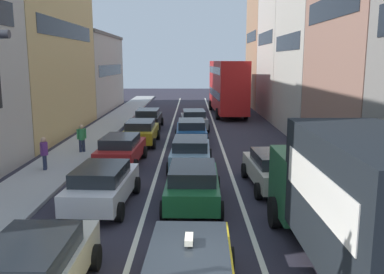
# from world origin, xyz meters

# --- Properties ---
(sidewalk_left) EXTENTS (2.60, 64.00, 0.14)m
(sidewalk_left) POSITION_xyz_m (-6.70, 20.00, 0.07)
(sidewalk_left) COLOR #A9A9A9
(sidewalk_left) RESTS_ON ground
(lane_stripe_left) EXTENTS (0.16, 60.00, 0.01)m
(lane_stripe_left) POSITION_xyz_m (-1.70, 20.00, 0.01)
(lane_stripe_left) COLOR silver
(lane_stripe_left) RESTS_ON ground
(lane_stripe_right) EXTENTS (0.16, 60.00, 0.01)m
(lane_stripe_right) POSITION_xyz_m (1.70, 20.00, 0.01)
(lane_stripe_right) COLOR silver
(lane_stripe_right) RESTS_ON ground
(building_row_left) EXTENTS (7.20, 43.90, 13.39)m
(building_row_left) POSITION_xyz_m (-12.00, 19.63, 6.04)
(building_row_left) COLOR #B2ADA3
(building_row_left) RESTS_ON ground
(building_row_right) EXTENTS (7.20, 43.90, 14.20)m
(building_row_right) POSITION_xyz_m (9.90, 22.47, 6.56)
(building_row_right) COLOR #9E7556
(building_row_right) RESTS_ON ground
(removalist_box_truck) EXTENTS (2.75, 7.72, 3.58)m
(removalist_box_truck) POSITION_xyz_m (3.70, 2.30, 1.97)
(removalist_box_truck) COLOR #1E5933
(removalist_box_truck) RESTS_ON ground
(taxi_centre_lane_front) EXTENTS (2.17, 4.35, 1.66)m
(taxi_centre_lane_front) POSITION_xyz_m (-0.14, 0.96, 0.80)
(taxi_centre_lane_front) COLOR yellow
(taxi_centre_lane_front) RESTS_ON ground
(sedan_left_lane_front) EXTENTS (2.08, 4.31, 1.49)m
(sedan_left_lane_front) POSITION_xyz_m (-3.41, 1.07, 0.80)
(sedan_left_lane_front) COLOR beige
(sedan_left_lane_front) RESTS_ON ground
(sedan_centre_lane_second) EXTENTS (2.13, 4.34, 1.49)m
(sedan_centre_lane_second) POSITION_xyz_m (-0.06, 7.24, 0.80)
(sedan_centre_lane_second) COLOR #19592D
(sedan_centre_lane_second) RESTS_ON ground
(wagon_left_lane_second) EXTENTS (2.25, 4.39, 1.49)m
(wagon_left_lane_second) POSITION_xyz_m (-3.26, 7.15, 0.80)
(wagon_left_lane_second) COLOR silver
(wagon_left_lane_second) RESTS_ON ground
(hatchback_centre_lane_third) EXTENTS (2.16, 4.35, 1.49)m
(hatchback_centre_lane_third) POSITION_xyz_m (-0.15, 12.40, 0.80)
(hatchback_centre_lane_third) COLOR #759EB7
(hatchback_centre_lane_third) RESTS_ON ground
(sedan_left_lane_third) EXTENTS (2.20, 4.37, 1.49)m
(sedan_left_lane_third) POSITION_xyz_m (-3.59, 13.01, 0.80)
(sedan_left_lane_third) COLOR #A51E1E
(sedan_left_lane_third) RESTS_ON ground
(coupe_centre_lane_fourth) EXTENTS (2.13, 4.33, 1.49)m
(coupe_centre_lane_fourth) POSITION_xyz_m (-0.13, 18.48, 0.80)
(coupe_centre_lane_fourth) COLOR #194C8C
(coupe_centre_lane_fourth) RESTS_ON ground
(sedan_left_lane_fourth) EXTENTS (2.09, 4.32, 1.49)m
(sedan_left_lane_fourth) POSITION_xyz_m (-3.24, 18.21, 0.80)
(sedan_left_lane_fourth) COLOR #B29319
(sedan_left_lane_fourth) RESTS_ON ground
(sedan_centre_lane_fifth) EXTENTS (2.25, 4.39, 1.49)m
(sedan_centre_lane_fifth) POSITION_xyz_m (0.05, 23.69, 0.80)
(sedan_centre_lane_fifth) COLOR gray
(sedan_centre_lane_fifth) RESTS_ON ground
(sedan_left_lane_fifth) EXTENTS (2.08, 4.31, 1.49)m
(sedan_left_lane_fifth) POSITION_xyz_m (-3.42, 24.22, 0.80)
(sedan_left_lane_fifth) COLOR black
(sedan_left_lane_fifth) RESTS_ON ground
(sedan_right_lane_behind_truck) EXTENTS (2.24, 4.39, 1.49)m
(sedan_right_lane_behind_truck) POSITION_xyz_m (3.23, 9.31, 0.80)
(sedan_right_lane_behind_truck) COLOR beige
(sedan_right_lane_behind_truck) RESTS_ON ground
(bus_mid_queue_primary) EXTENTS (3.15, 10.60, 5.06)m
(bus_mid_queue_primary) POSITION_xyz_m (3.27, 32.30, 2.83)
(bus_mid_queue_primary) COLOR #B21919
(bus_mid_queue_primary) RESTS_ON ground
(pedestrian_near_kerb) EXTENTS (0.45, 0.36, 1.66)m
(pedestrian_near_kerb) POSITION_xyz_m (-6.15, 15.40, 0.95)
(pedestrian_near_kerb) COLOR #262D47
(pedestrian_near_kerb) RESTS_ON ground
(pedestrian_mid_sidewalk) EXTENTS (0.34, 0.53, 1.66)m
(pedestrian_mid_sidewalk) POSITION_xyz_m (-6.89, 11.65, 0.95)
(pedestrian_mid_sidewalk) COLOR #262D47
(pedestrian_mid_sidewalk) RESTS_ON ground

